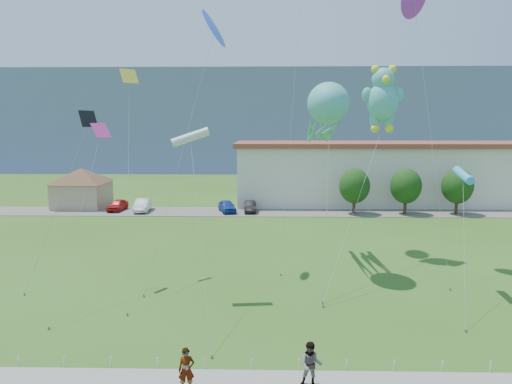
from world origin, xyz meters
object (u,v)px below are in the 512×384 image
Objects in this scene: pedestrian_left at (186,370)px; teddy_bear_kite at (383,97)px; pavilion at (82,184)px; parked_car_silver at (143,205)px; pedestrian_right at (311,365)px; octopus_kite at (326,113)px; warehouse at (457,172)px; parked_car_red at (118,205)px; parked_car_blue at (227,206)px; parked_car_black at (250,207)px.

teddy_bear_kite reaches higher than pedestrian_left.
pavilion is 9.34m from parked_car_silver.
octopus_kite is at bearing 89.07° from pedestrian_right.
parked_car_silver is 0.31× the size of teddy_bear_kite.
pedestrian_right is 41.29m from parked_car_silver.
parked_car_red is (-44.66, -8.48, -3.38)m from warehouse.
pedestrian_right reaches higher than parked_car_blue.
parked_car_silver reaches higher than parked_car_red.
parked_car_black is 0.30× the size of octopus_kite.
parked_car_silver reaches higher than parked_car_black.
pedestrian_right is at bearing -86.62° from parked_car_black.
pedestrian_left is at bearing -93.90° from parked_car_black.
pedestrian_left is 0.12× the size of teddy_bear_kite.
octopus_kite is 6.06m from teddy_bear_kite.
pavilion is at bearing 145.89° from teddy_bear_kite.
warehouse is (50.00, 6.00, 1.10)m from pavilion.
parked_car_silver is 10.32m from parked_car_blue.
pavilion is 38.52m from octopus_kite.
parked_car_blue is (-6.47, 37.56, -0.25)m from pedestrian_right.
octopus_kite is at bearing -85.21° from parked_car_blue.
pedestrian_left reaches higher than parked_car_silver.
pavilion is 2.30× the size of parked_car_red.
pavilion reaches higher than parked_car_red.
octopus_kite reaches higher than pavilion.
parked_car_black is 24.72m from teddy_bear_kite.
octopus_kite is at bearing -125.29° from warehouse.
pavilion reaches higher than pedestrian_right.
teddy_bear_kite is (10.74, -18.91, 11.75)m from parked_car_black.
warehouse is 15.61× the size of parked_car_black.
pavilion is 5.35× the size of pedestrian_left.
pedestrian_right is 0.40× the size of parked_car_silver.
pavilion is at bearing 153.86° from parked_car_blue.
teddy_bear_kite reaches higher than pedestrian_right.
parked_car_red is 0.87× the size of parked_car_silver.
octopus_kite is at bearing -77.22° from parked_car_black.
parked_car_silver is at bearing 177.47° from parked_car_black.
pedestrian_left is at bearing -114.66° from octopus_kite.
pedestrian_left is 0.38× the size of parked_car_silver.
warehouse is 32.60m from parked_car_blue.
pedestrian_left is 0.94× the size of pedestrian_right.
teddy_bear_kite is at bearing -34.11° from pavilion.
parked_car_red is at bearing 134.14° from octopus_kite.
pavilion is 6.31m from parked_car_red.
parked_car_silver reaches higher than parked_car_blue.
warehouse reaches higher than pedestrian_right.
pedestrian_right is 37.84m from parked_car_black.
octopus_kite reaches higher than pedestrian_right.
pavilion is at bearing 107.59° from pedestrian_left.
parked_car_blue is (10.32, -0.17, -0.05)m from parked_car_silver.
teddy_bear_kite is (27.08, -19.48, 11.72)m from parked_car_red.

